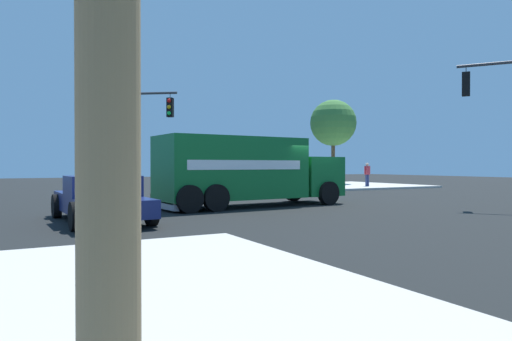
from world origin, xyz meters
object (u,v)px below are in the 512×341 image
Objects in this scene: pedestrian_crossing at (344,173)px; pickup_navy at (101,197)px; shade_tree_near at (333,123)px; delivery_truck at (247,171)px; traffic_light_primary at (122,126)px; pedestrian_near_corner at (367,173)px.

pickup_navy is at bearing 32.43° from pedestrian_crossing.
pickup_navy is 0.74× the size of shade_tree_near.
traffic_light_primary is (3.57, -6.83, 2.19)m from delivery_truck.
traffic_light_primary is 17.08m from pedestrian_crossing.
pedestrian_near_corner is at bearing -172.79° from traffic_light_primary.
traffic_light_primary is at bearing -62.41° from delivery_truck.
delivery_truck is at bearing 36.84° from pedestrian_crossing.
pedestrian_crossing is 0.23× the size of shade_tree_near.
pedestrian_near_corner is at bearing 78.72° from shade_tree_near.
delivery_truck is 8.01m from traffic_light_primary.
pedestrian_crossing is (-19.25, -12.23, 0.36)m from pickup_navy.
traffic_light_primary reaches higher than pedestrian_near_corner.
delivery_truck is 16.31m from pedestrian_crossing.
pickup_navy is 22.81m from pedestrian_crossing.
traffic_light_primary is 18.66m from pedestrian_near_corner.
shade_tree_near is at bearing -158.28° from traffic_light_primary.
pedestrian_crossing is (1.72, -0.63, -0.04)m from pedestrian_near_corner.
shade_tree_near reaches higher than traffic_light_primary.
pedestrian_crossing reaches higher than pickup_navy.
shade_tree_near is (-1.08, -5.42, 4.17)m from pedestrian_near_corner.
pickup_navy is 3.07× the size of pedestrian_near_corner.
delivery_truck is at bearing 42.58° from shade_tree_near.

